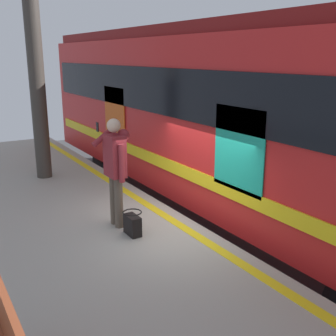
# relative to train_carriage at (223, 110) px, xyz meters

# --- Properties ---
(ground_plane) EXTENTS (25.49, 25.49, 0.00)m
(ground_plane) POSITION_rel_train_carriage_xyz_m (-1.41, 1.83, -2.63)
(ground_plane) COLOR #3D3D3F
(platform) EXTENTS (16.99, 5.16, 1.02)m
(platform) POSITION_rel_train_carriage_xyz_m (-1.41, 4.42, -2.12)
(platform) COLOR #9E998E
(platform) RESTS_ON ground
(safety_line) EXTENTS (16.65, 0.16, 0.01)m
(safety_line) POSITION_rel_train_carriage_xyz_m (-1.41, 2.13, -1.60)
(safety_line) COLOR yellow
(safety_line) RESTS_ON platform
(track_rail_near) EXTENTS (22.09, 0.08, 0.16)m
(track_rail_near) POSITION_rel_train_carriage_xyz_m (-1.41, 0.71, -2.55)
(track_rail_near) COLOR slate
(track_rail_near) RESTS_ON ground
(track_rail_far) EXTENTS (22.09, 0.08, 0.16)m
(track_rail_far) POSITION_rel_train_carriage_xyz_m (-1.41, -0.72, -2.55)
(track_rail_far) COLOR slate
(track_rail_far) RESTS_ON ground
(train_carriage) EXTENTS (12.99, 3.04, 4.18)m
(train_carriage) POSITION_rel_train_carriage_xyz_m (0.00, 0.00, 0.00)
(train_carriage) COLOR red
(train_carriage) RESTS_ON ground
(passenger) EXTENTS (0.57, 0.55, 1.78)m
(passenger) POSITION_rel_train_carriage_xyz_m (-1.05, 3.01, -0.55)
(passenger) COLOR brown
(passenger) RESTS_ON platform
(handbag) EXTENTS (0.34, 0.30, 0.38)m
(handbag) POSITION_rel_train_carriage_xyz_m (-1.52, 2.97, -1.43)
(handbag) COLOR black
(handbag) RESTS_ON platform
(station_column) EXTENTS (0.34, 0.34, 3.99)m
(station_column) POSITION_rel_train_carriage_xyz_m (2.42, 3.27, 0.39)
(station_column) COLOR #38332D
(station_column) RESTS_ON platform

